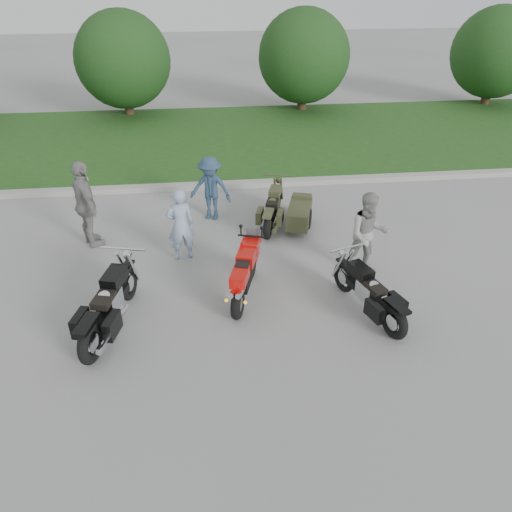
{
  "coord_description": "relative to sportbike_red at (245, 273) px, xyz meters",
  "views": [
    {
      "loc": [
        -0.18,
        -7.03,
        5.59
      ],
      "look_at": [
        0.7,
        0.86,
        0.8
      ],
      "focal_mm": 35.0,
      "sensor_mm": 36.0,
      "label": 1
    }
  ],
  "objects": [
    {
      "name": "tree_far_right",
      "position": [
        11.53,
        12.79,
        1.66
      ],
      "size": [
        3.6,
        3.6,
        4.0
      ],
      "color": "#3F2B1C",
      "rests_on": "ground"
    },
    {
      "name": "cruiser_left",
      "position": [
        -2.39,
        -0.73,
        -0.06
      ],
      "size": [
        0.74,
        2.37,
        0.93
      ],
      "rotation": [
        0.0,
        0.0,
        -0.24
      ],
      "color": "black",
      "rests_on": "ground"
    },
    {
      "name": "curb",
      "position": [
        -0.47,
        5.29,
        -0.46
      ],
      "size": [
        60.0,
        0.3,
        0.15
      ],
      "primitive_type": "cube",
      "color": "#A09E97",
      "rests_on": "ground"
    },
    {
      "name": "tree_mid_right",
      "position": [
        3.53,
        12.79,
        1.66
      ],
      "size": [
        3.6,
        3.6,
        4.0
      ],
      "color": "#3F2B1C",
      "rests_on": "ground"
    },
    {
      "name": "sportbike_red",
      "position": [
        0.0,
        0.0,
        0.0
      ],
      "size": [
        0.73,
        1.89,
        0.92
      ],
      "rotation": [
        0.0,
        0.0,
        -0.29
      ],
      "color": "black",
      "rests_on": "ground"
    },
    {
      "name": "grass_strip",
      "position": [
        -0.47,
        9.44,
        -0.47
      ],
      "size": [
        60.0,
        8.0,
        0.14
      ],
      "primitive_type": "cube",
      "color": "#396221",
      "rests_on": "ground"
    },
    {
      "name": "cruiser_right",
      "position": [
        2.19,
        -0.8,
        -0.12
      ],
      "size": [
        0.86,
        2.06,
        0.82
      ],
      "rotation": [
        0.0,
        0.0,
        0.33
      ],
      "color": "black",
      "rests_on": "ground"
    },
    {
      "name": "tree_mid_left",
      "position": [
        -3.47,
        12.79,
        1.66
      ],
      "size": [
        3.6,
        3.6,
        4.0
      ],
      "color": "#3F2B1C",
      "rests_on": "ground"
    },
    {
      "name": "ground",
      "position": [
        -0.47,
        -0.71,
        -0.54
      ],
      "size": [
        80.0,
        80.0,
        0.0
      ],
      "primitive_type": "plane",
      "color": "#9A9A94",
      "rests_on": "ground"
    },
    {
      "name": "cruiser_sidecar",
      "position": [
        1.29,
        2.75,
        -0.16
      ],
      "size": [
        1.39,
        2.06,
        0.81
      ],
      "rotation": [
        0.0,
        0.0,
        -0.29
      ],
      "color": "black",
      "rests_on": "ground"
    },
    {
      "name": "person_grey",
      "position": [
        2.52,
        0.63,
        0.33
      ],
      "size": [
        0.85,
        0.67,
        1.73
      ],
      "primitive_type": "imported",
      "rotation": [
        0.0,
        0.0,
        -0.01
      ],
      "color": "gray",
      "rests_on": "ground"
    },
    {
      "name": "person_stripe",
      "position": [
        -1.19,
        1.58,
        0.26
      ],
      "size": [
        0.65,
        0.51,
        1.59
      ],
      "primitive_type": "imported",
      "rotation": [
        0.0,
        0.0,
        3.38
      ],
      "color": "#8DA2C0",
      "rests_on": "ground"
    },
    {
      "name": "person_back",
      "position": [
        -3.22,
        2.38,
        0.44
      ],
      "size": [
        0.98,
        1.24,
        1.97
      ],
      "primitive_type": "imported",
      "rotation": [
        0.0,
        0.0,
        2.07
      ],
      "color": "gray",
      "rests_on": "ground"
    },
    {
      "name": "person_denim",
      "position": [
        -0.51,
        3.42,
        0.25
      ],
      "size": [
        1.16,
        0.9,
        1.58
      ],
      "primitive_type": "imported",
      "rotation": [
        0.0,
        0.0,
        -0.35
      ],
      "color": "navy",
      "rests_on": "ground"
    }
  ]
}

